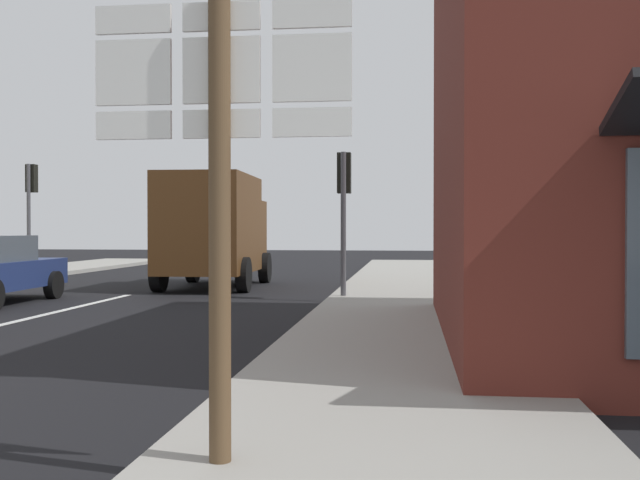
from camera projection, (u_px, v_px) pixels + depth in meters
ground_plane at (93, 303)px, 15.89m from camera, size 80.00×80.00×0.00m
sidewalk_right at (401, 315)px, 13.11m from camera, size 3.20×44.00×0.14m
delivery_truck at (214, 228)px, 20.16m from camera, size 2.63×5.07×3.05m
route_sign_post at (220, 167)px, 4.65m from camera, size 1.66×0.14×3.20m
traffic_light_far_left at (31, 194)px, 23.70m from camera, size 0.30×0.49×3.70m
traffic_light_near_right at (344, 191)px, 16.34m from camera, size 0.30×0.49×3.31m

